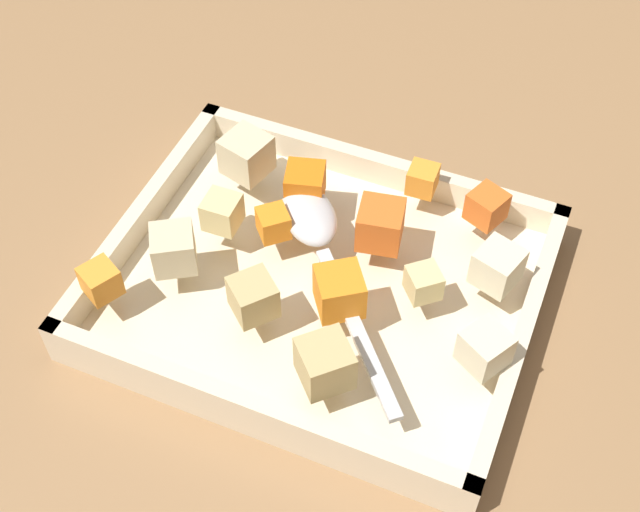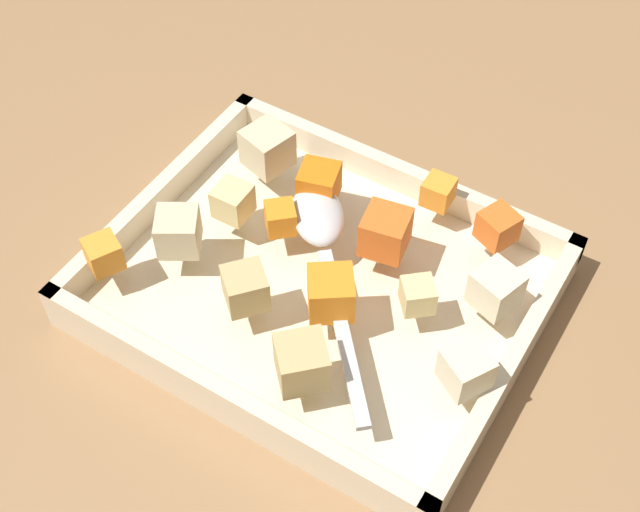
# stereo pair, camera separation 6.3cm
# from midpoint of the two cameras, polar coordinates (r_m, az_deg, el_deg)

# --- Properties ---
(ground_plane) EXTENTS (4.00, 4.00, 0.00)m
(ground_plane) POSITION_cam_midpoint_polar(r_m,az_deg,el_deg) (0.67, -1.61, -3.81)
(ground_plane) COLOR #936D47
(baking_dish) EXTENTS (0.32, 0.26, 0.04)m
(baking_dish) POSITION_cam_midpoint_polar(r_m,az_deg,el_deg) (0.66, -2.73, -2.26)
(baking_dish) COLOR beige
(baking_dish) RESTS_ON ground_plane
(carrot_chunk_far_right) EXTENTS (0.04, 0.04, 0.03)m
(carrot_chunk_far_right) POSITION_cam_midpoint_polar(r_m,az_deg,el_deg) (0.64, 1.19, 1.91)
(carrot_chunk_far_right) COLOR orange
(carrot_chunk_far_right) RESTS_ON baking_dish
(carrot_chunk_near_spoon) EXTENTS (0.04, 0.04, 0.03)m
(carrot_chunk_near_spoon) POSITION_cam_midpoint_polar(r_m,az_deg,el_deg) (0.61, -1.71, -2.53)
(carrot_chunk_near_spoon) COLOR orange
(carrot_chunk_near_spoon) RESTS_ON baking_dish
(carrot_chunk_front_center) EXTENTS (0.03, 0.03, 0.02)m
(carrot_chunk_front_center) POSITION_cam_midpoint_polar(r_m,az_deg,el_deg) (0.66, -5.85, 2.00)
(carrot_chunk_front_center) COLOR orange
(carrot_chunk_front_center) RESTS_ON baking_dish
(carrot_chunk_near_left) EXTENTS (0.02, 0.02, 0.02)m
(carrot_chunk_near_left) POSITION_cam_midpoint_polar(r_m,az_deg,el_deg) (0.69, 4.14, 4.91)
(carrot_chunk_near_left) COLOR orange
(carrot_chunk_near_left) RESTS_ON baking_dish
(carrot_chunk_heap_side) EXTENTS (0.03, 0.03, 0.02)m
(carrot_chunk_heap_side) POSITION_cam_midpoint_polar(r_m,az_deg,el_deg) (0.64, -16.98, -1.75)
(carrot_chunk_heap_side) COLOR orange
(carrot_chunk_heap_side) RESTS_ON baking_dish
(carrot_chunk_near_right) EXTENTS (0.04, 0.04, 0.03)m
(carrot_chunk_near_right) POSITION_cam_midpoint_polar(r_m,az_deg,el_deg) (0.68, -3.68, 4.55)
(carrot_chunk_near_right) COLOR orange
(carrot_chunk_near_right) RESTS_ON baking_dish
(carrot_chunk_corner_ne) EXTENTS (0.03, 0.03, 0.03)m
(carrot_chunk_corner_ne) POSITION_cam_midpoint_polar(r_m,az_deg,el_deg) (0.67, 8.26, 3.09)
(carrot_chunk_corner_ne) COLOR orange
(carrot_chunk_corner_ne) RESTS_ON baking_dish
(potato_chunk_rim_edge) EXTENTS (0.04, 0.04, 0.03)m
(potato_chunk_rim_edge) POSITION_cam_midpoint_polar(r_m,az_deg,el_deg) (0.61, -7.40, -2.89)
(potato_chunk_rim_edge) COLOR tan
(potato_chunk_rim_edge) RESTS_ON baking_dish
(potato_chunk_corner_se) EXTENTS (0.05, 0.05, 0.03)m
(potato_chunk_corner_se) POSITION_cam_midpoint_polar(r_m,az_deg,el_deg) (0.57, -2.86, -7.27)
(potato_chunk_corner_se) COLOR tan
(potato_chunk_corner_se) RESTS_ON baking_dish
(potato_chunk_under_handle) EXTENTS (0.04, 0.04, 0.03)m
(potato_chunk_under_handle) POSITION_cam_midpoint_polar(r_m,az_deg,el_deg) (0.59, 7.76, -6.25)
(potato_chunk_under_handle) COLOR beige
(potato_chunk_under_handle) RESTS_ON baking_dish
(potato_chunk_center) EXTENTS (0.04, 0.04, 0.03)m
(potato_chunk_center) POSITION_cam_midpoint_polar(r_m,az_deg,el_deg) (0.63, 8.79, -0.87)
(potato_chunk_center) COLOR beige
(potato_chunk_center) RESTS_ON baking_dish
(potato_chunk_heap_top) EXTENTS (0.04, 0.04, 0.03)m
(potato_chunk_heap_top) POSITION_cam_midpoint_polar(r_m,az_deg,el_deg) (0.70, -7.45, 6.47)
(potato_chunk_heap_top) COLOR beige
(potato_chunk_heap_top) RESTS_ON baking_dish
(potato_chunk_far_left) EXTENTS (0.03, 0.03, 0.02)m
(potato_chunk_far_left) POSITION_cam_midpoint_polar(r_m,az_deg,el_deg) (0.62, 3.92, -1.94)
(potato_chunk_far_left) COLOR #E0CC89
(potato_chunk_far_left) RESTS_ON baking_dish
(potato_chunk_back_center) EXTENTS (0.04, 0.04, 0.03)m
(potato_chunk_back_center) POSITION_cam_midpoint_polar(r_m,az_deg,el_deg) (0.65, -12.40, 0.29)
(potato_chunk_back_center) COLOR beige
(potato_chunk_back_center) RESTS_ON baking_dish
(potato_chunk_mid_right) EXTENTS (0.03, 0.03, 0.03)m
(potato_chunk_mid_right) POSITION_cam_midpoint_polar(r_m,az_deg,el_deg) (0.67, -9.17, 2.71)
(potato_chunk_mid_right) COLOR #E0CC89
(potato_chunk_mid_right) RESTS_ON baking_dish
(serving_spoon) EXTENTS (0.16, 0.18, 0.02)m
(serving_spoon) POSITION_cam_midpoint_polar(r_m,az_deg,el_deg) (0.65, -3.12, 1.65)
(serving_spoon) COLOR silver
(serving_spoon) RESTS_ON baking_dish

